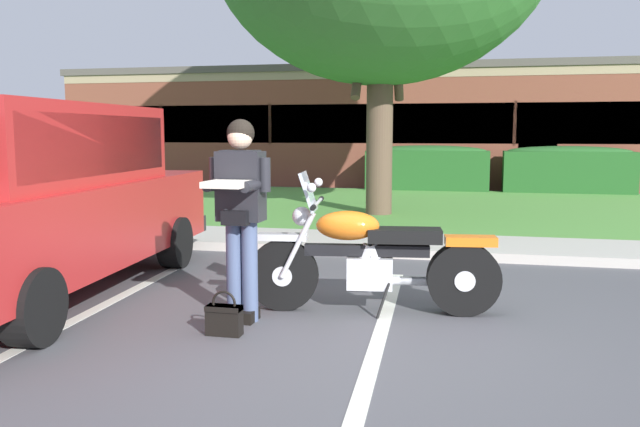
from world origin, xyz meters
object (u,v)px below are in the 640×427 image
hedge_center_left (568,169)px  handbag (224,317)px  rider_person (240,203)px  hedge_left (427,167)px  brick_building (406,127)px  motorcycle (381,258)px  parked_suv_adjacent (28,199)px

hedge_center_left → handbag: bearing=-108.3°
rider_person → handbag: 0.95m
rider_person → handbag: (-0.00, -0.41, -0.86)m
handbag → hedge_left: (0.75, 13.03, 0.51)m
rider_person → hedge_center_left: bearing=71.1°
brick_building → hedge_left: bearing=-79.3°
motorcycle → brick_building: bearing=94.8°
hedge_center_left → brick_building: 7.88m
rider_person → hedge_center_left: 13.35m
motorcycle → handbag: bearing=-140.2°
hedge_left → brick_building: bearing=100.7°
brick_building → motorcycle: bearing=-85.2°
parked_suv_adjacent → hedge_center_left: bearing=61.7°
rider_person → brick_building: bearing=91.3°
handbag → hedge_left: 13.06m
rider_person → parked_suv_adjacent: (-2.29, 0.37, -0.05)m
hedge_left → handbag: bearing=-93.3°
hedge_center_left → brick_building: size_ratio=0.16×
motorcycle → brick_building: brick_building is taller
parked_suv_adjacent → hedge_left: parked_suv_adjacent is taller
motorcycle → parked_suv_adjacent: parked_suv_adjacent is taller
parked_suv_adjacent → hedge_left: bearing=76.1°
handbag → hedge_left: bearing=86.7°
handbag → hedge_center_left: (4.31, 13.03, 0.51)m
motorcycle → hedge_left: bearing=91.8°
handbag → brick_building: bearing=91.3°
hedge_center_left → parked_suv_adjacent: bearing=-118.3°
handbag → hedge_center_left: size_ratio=0.11×
hedge_left → hedge_center_left: size_ratio=1.01×
motorcycle → parked_suv_adjacent: size_ratio=0.45×
parked_suv_adjacent → brick_building: bearing=84.2°
rider_person → motorcycle: bearing=25.3°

